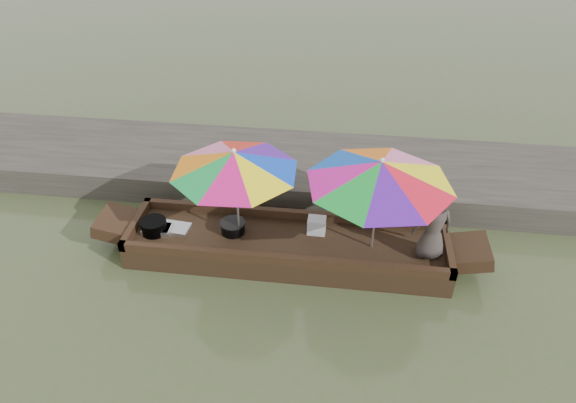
# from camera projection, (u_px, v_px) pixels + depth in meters

# --- Properties ---
(water) EXTENTS (80.00, 80.00, 0.00)m
(water) POSITION_uv_depth(u_px,v_px,m) (287.00, 256.00, 8.10)
(water) COLOR #3F4E2B
(water) RESTS_ON ground
(dock) EXTENTS (22.00, 2.20, 0.50)m
(dock) POSITION_uv_depth(u_px,v_px,m) (302.00, 170.00, 9.73)
(dock) COLOR #2D2B26
(dock) RESTS_ON ground
(boat_hull) EXTENTS (4.92, 1.20, 0.35)m
(boat_hull) POSITION_uv_depth(u_px,v_px,m) (287.00, 248.00, 8.00)
(boat_hull) COLOR black
(boat_hull) RESTS_ON water
(cooking_pot) EXTENTS (0.40, 0.40, 0.21)m
(cooking_pot) POSITION_uv_depth(u_px,v_px,m) (154.00, 226.00, 7.99)
(cooking_pot) COLOR black
(cooking_pot) RESTS_ON boat_hull
(tray_crayfish) EXTENTS (0.45, 0.31, 0.09)m
(tray_crayfish) POSITION_uv_depth(u_px,v_px,m) (158.00, 229.00, 8.03)
(tray_crayfish) COLOR silver
(tray_crayfish) RESTS_ON boat_hull
(tray_scallop) EXTENTS (0.47, 0.35, 0.06)m
(tray_scallop) POSITION_uv_depth(u_px,v_px,m) (176.00, 228.00, 8.07)
(tray_scallop) COLOR silver
(tray_scallop) RESTS_ON boat_hull
(charcoal_grill) EXTENTS (0.37, 0.37, 0.17)m
(charcoal_grill) POSITION_uv_depth(u_px,v_px,m) (233.00, 227.00, 8.00)
(charcoal_grill) COLOR black
(charcoal_grill) RESTS_ON boat_hull
(supply_bag) EXTENTS (0.28, 0.23, 0.26)m
(supply_bag) POSITION_uv_depth(u_px,v_px,m) (317.00, 225.00, 7.97)
(supply_bag) COLOR silver
(supply_bag) RESTS_ON boat_hull
(vendor) EXTENTS (0.62, 0.47, 1.14)m
(vendor) POSITION_uv_depth(u_px,v_px,m) (434.00, 225.00, 7.28)
(vendor) COLOR #38312D
(vendor) RESTS_ON boat_hull
(umbrella_bow) EXTENTS (2.38, 2.38, 1.55)m
(umbrella_bow) POSITION_uv_depth(u_px,v_px,m) (237.00, 195.00, 7.52)
(umbrella_bow) COLOR blue
(umbrella_bow) RESTS_ON boat_hull
(umbrella_stern) EXTENTS (2.47, 2.47, 1.55)m
(umbrella_stern) POSITION_uv_depth(u_px,v_px,m) (377.00, 205.00, 7.31)
(umbrella_stern) COLOR #FFEF14
(umbrella_stern) RESTS_ON boat_hull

